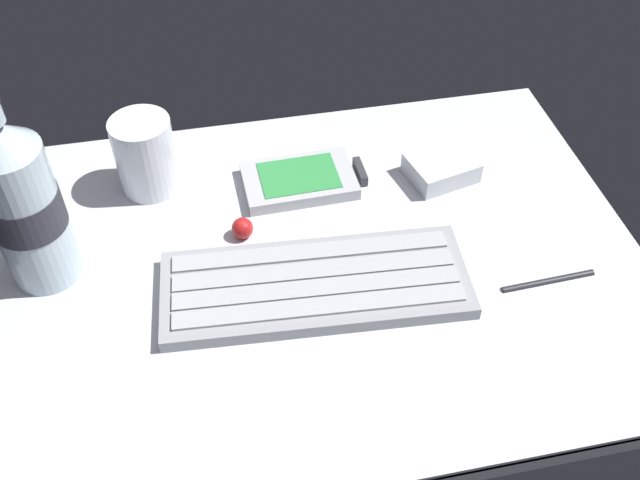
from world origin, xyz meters
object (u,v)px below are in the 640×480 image
Objects in this scene: handheld_device at (305,179)px; charger_block at (441,168)px; keyboard at (316,284)px; juice_cup at (146,157)px; stylus_pen at (549,279)px; water_bottle at (23,203)px; trackball_mouse at (242,228)px.

handheld_device is 15.05cm from charger_block.
charger_block reaches higher than keyboard.
juice_cup is 31.92cm from charger_block.
handheld_device is 1.36× the size of stylus_pen.
juice_cup reaches higher than handheld_device.
water_bottle is at bearing -133.92° from juice_cup.
water_bottle is at bearing 164.35° from stylus_pen.
charger_block reaches higher than trackball_mouse.
keyboard is at bearing 168.66° from stylus_pen.
keyboard is 22.42cm from stylus_pen.
stylus_pen is at bearing -42.29° from handheld_device.
handheld_device reaches higher than stylus_pen.
keyboard is 1.43× the size of water_bottle.
keyboard is 3.49× the size of juice_cup.
handheld_device is at bearing 173.71° from charger_block.
keyboard is at bearing -51.27° from juice_cup.
keyboard is 15.17cm from handheld_device.
charger_block is 3.18× the size of trackball_mouse.
juice_cup is at bearing 146.96° from stylus_pen.
charger_block is (31.43, -4.88, -2.71)cm from juice_cup.
juice_cup is (-16.47, 3.23, 3.18)cm from handheld_device.
charger_block is at bearing -6.29° from handheld_device.
trackball_mouse is 0.23× the size of stylus_pen.
trackball_mouse is (-5.85, 8.55, 0.29)cm from keyboard.
trackball_mouse is (-22.61, -4.86, -0.10)cm from charger_block.
juice_cup is 3.86× the size of trackball_mouse.
water_bottle is 20.72cm from trackball_mouse.
water_bottle is 49.17cm from stylus_pen.
keyboard is 3.13× the size of stylus_pen.
juice_cup reaches higher than stylus_pen.
charger_block reaches higher than stylus_pen.
juice_cup is 15.72cm from water_bottle.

